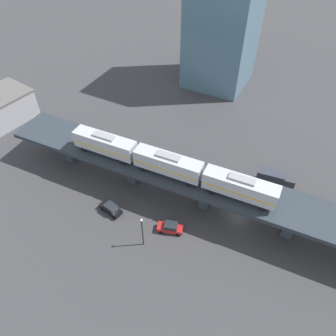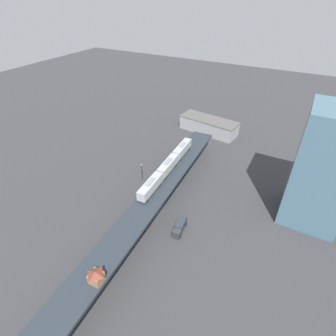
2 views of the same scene
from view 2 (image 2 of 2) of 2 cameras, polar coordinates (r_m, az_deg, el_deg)
ground_plane at (r=86.81m, az=-2.99°, el=-9.30°), size 400.00×400.00×0.00m
elevated_viaduct at (r=82.68m, az=-3.16°, el=-6.45°), size 12.87×92.30×6.85m
subway_train at (r=90.40m, az=-0.00°, el=0.54°), size 4.64×37.29×4.45m
signal_hut at (r=63.58m, az=-15.40°, el=-21.76°), size 3.37×3.37×3.40m
street_car_red at (r=95.49m, az=-4.26°, el=-3.74°), size 3.04×4.74×1.89m
street_car_black at (r=103.85m, az=-1.52°, el=-0.03°), size 2.60×4.66×1.89m
delivery_truck at (r=79.74m, az=2.60°, el=-12.58°), size 3.10×7.42×3.20m
street_lamp at (r=97.42m, az=-5.74°, el=-0.60°), size 0.44×0.44×6.94m
warehouse_building at (r=132.91m, az=8.85°, el=9.15°), size 29.68×13.98×6.80m
office_tower at (r=85.62m, az=30.83°, el=-0.33°), size 16.00×16.00×36.00m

